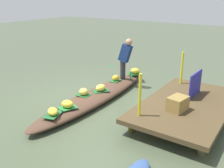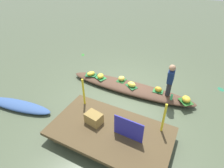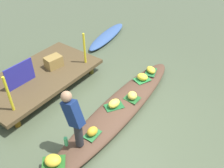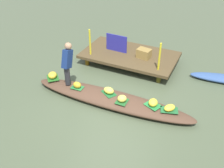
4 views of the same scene
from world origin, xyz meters
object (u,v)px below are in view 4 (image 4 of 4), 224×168
at_px(vendor_boat, 111,99).
at_px(banana_bunch_0, 122,99).
at_px(banana_bunch_1, 77,85).
at_px(market_banner, 117,43).
at_px(produce_crate, 144,53).
at_px(banana_bunch_3, 52,75).
at_px(banana_bunch_5, 170,108).
at_px(vendor_person, 67,62).
at_px(banana_bunch_4, 109,90).
at_px(water_bottle, 67,77).
at_px(banana_bunch_2, 153,103).

relative_size(vendor_boat, banana_bunch_0, 19.22).
bearing_deg(banana_bunch_1, vendor_boat, 4.14).
bearing_deg(market_banner, produce_crate, -0.96).
bearing_deg(banana_bunch_3, vendor_boat, -1.56).
xyz_separation_m(banana_bunch_5, vendor_person, (-2.99, -0.02, 0.63)).
height_order(banana_bunch_4, water_bottle, water_bottle).
distance_m(vendor_boat, banana_bunch_1, 1.06).
xyz_separation_m(banana_bunch_0, market_banner, (-1.28, 2.44, 0.31)).
relative_size(vendor_boat, banana_bunch_4, 15.46).
height_order(banana_bunch_2, banana_bunch_5, banana_bunch_2).
relative_size(banana_bunch_2, water_bottle, 1.43).
xyz_separation_m(banana_bunch_0, banana_bunch_2, (0.80, 0.19, -0.00)).
distance_m(banana_bunch_1, produce_crate, 2.63).
height_order(banana_bunch_4, produce_crate, produce_crate).
bearing_deg(banana_bunch_1, vendor_person, 161.02).
bearing_deg(market_banner, vendor_boat, -67.13).
relative_size(vendor_person, water_bottle, 6.19).
relative_size(vendor_boat, market_banner, 6.11).
height_order(vendor_boat, water_bottle, water_bottle).
bearing_deg(banana_bunch_4, vendor_person, -178.95).
relative_size(banana_bunch_0, banana_bunch_2, 0.85).
bearing_deg(banana_bunch_2, banana_bunch_4, -179.55).
height_order(vendor_boat, banana_bunch_0, banana_bunch_0).
xyz_separation_m(banana_bunch_3, banana_bunch_5, (3.60, 0.01, -0.02)).
bearing_deg(vendor_person, banana_bunch_0, -5.25).
xyz_separation_m(water_bottle, market_banner, (0.64, 2.15, 0.31)).
bearing_deg(banana_bunch_1, banana_bunch_0, -1.85).
distance_m(vendor_person, market_banner, 2.35).
distance_m(banana_bunch_2, banana_bunch_4, 1.28).
bearing_deg(banana_bunch_3, vendor_person, -1.28).
height_order(banana_bunch_4, vendor_person, vendor_person).
distance_m(banana_bunch_2, market_banner, 3.08).
bearing_deg(banana_bunch_3, banana_bunch_2, 0.36).
relative_size(banana_bunch_0, banana_bunch_4, 0.80).
height_order(banana_bunch_3, banana_bunch_4, banana_bunch_3).
relative_size(banana_bunch_0, vendor_person, 0.20).
bearing_deg(vendor_boat, banana_bunch_5, 0.88).
bearing_deg(vendor_boat, banana_bunch_0, -18.98).
height_order(banana_bunch_1, market_banner, market_banner).
bearing_deg(banana_bunch_3, banana_bunch_4, 0.29).
bearing_deg(banana_bunch_3, produce_crate, 46.47).
relative_size(vendor_person, market_banner, 1.61).
bearing_deg(banana_bunch_5, banana_bunch_2, 178.78).
xyz_separation_m(banana_bunch_1, banana_bunch_3, (-0.95, 0.13, 0.00)).
bearing_deg(banana_bunch_4, market_banner, 109.55).
bearing_deg(market_banner, banana_bunch_5, -40.19).
relative_size(banana_bunch_5, market_banner, 0.41).
distance_m(banana_bunch_3, produce_crate, 3.07).
xyz_separation_m(vendor_boat, market_banner, (-0.90, 2.32, 0.54)).
distance_m(banana_bunch_4, banana_bunch_5, 1.72).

